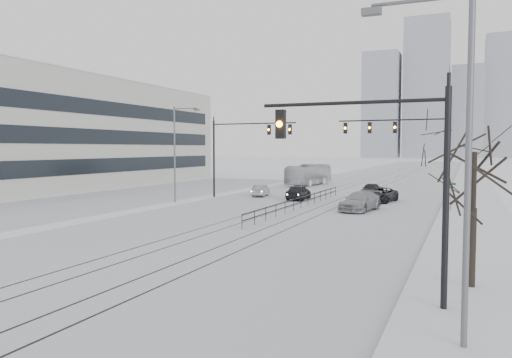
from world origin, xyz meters
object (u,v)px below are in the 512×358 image
sedan_sb_inner (298,192)px  sedan_nb_right (360,202)px  traffic_mast_near (393,166)px  bare_tree (474,166)px  sedan_nb_far (371,189)px  box_truck (309,175)px  sedan_sb_outer (261,191)px  sedan_nb_front (380,195)px

sedan_sb_inner → sedan_nb_right: size_ratio=0.82×
traffic_mast_near → bare_tree: bearing=51.2°
sedan_nb_far → box_truck: bearing=136.1°
sedan_sb_inner → sedan_sb_outer: size_ratio=1.18×
sedan_sb_outer → sedan_nb_right: bearing=135.3°
sedan_nb_front → box_truck: size_ratio=0.48×
bare_tree → sedan_sb_outer: size_ratio=1.65×
sedan_sb_inner → sedan_nb_front: (7.86, 0.97, -0.06)m
bare_tree → sedan_nb_far: bare_tree is taller
sedan_sb_inner → sedan_nb_far: 9.43m
sedan_sb_inner → box_truck: 19.69m
bare_tree → sedan_nb_far: (-9.88, 35.26, -3.82)m
traffic_mast_near → sedan_nb_far: bearing=101.1°
sedan_sb_outer → box_truck: bearing=-100.8°
bare_tree → box_truck: bearing=113.5°
sedan_nb_front → sedan_nb_right: sedan_nb_right is taller
sedan_sb_outer → sedan_sb_inner: bearing=149.0°
traffic_mast_near → box_truck: bearing=109.9°
sedan_sb_inner → box_truck: bearing=-78.8°
sedan_nb_front → sedan_nb_far: bearing=116.7°
traffic_mast_near → sedan_sb_outer: bearing=119.0°
traffic_mast_near → bare_tree: 3.85m
sedan_nb_right → sedan_sb_outer: bearing=155.6°
sedan_nb_right → sedan_nb_far: bearing=106.2°
traffic_mast_near → sedan_sb_inner: 33.76m
traffic_mast_near → sedan_nb_right: 25.34m
traffic_mast_near → sedan_sb_outer: traffic_mast_near is taller
sedan_sb_outer → sedan_nb_far: sedan_nb_far is taller
bare_tree → sedan_nb_front: bare_tree is taller
traffic_mast_near → sedan_nb_right: traffic_mast_near is taller
sedan_sb_inner → bare_tree: bearing=116.5°
sedan_sb_outer → sedan_nb_right: sedan_nb_right is taller
bare_tree → sedan_nb_far: size_ratio=1.56×
sedan_nb_right → sedan_nb_far: sedan_nb_right is taller
sedan_sb_outer → box_truck: box_truck is taller
sedan_sb_inner → sedan_nb_front: bearing=-175.9°
sedan_nb_far → box_truck: size_ratio=0.38×
bare_tree → sedan_nb_far: bearing=105.7°
sedan_nb_far → box_truck: 15.74m
bare_tree → sedan_sb_inner: bearing=119.4°
box_truck → traffic_mast_near: bearing=117.8°
sedan_sb_outer → sedan_nb_far: (10.58, 5.68, 0.06)m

